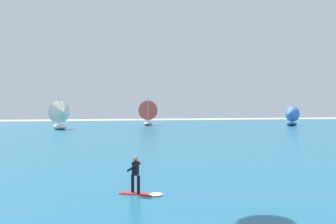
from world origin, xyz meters
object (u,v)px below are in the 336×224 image
sailboat_mid_right (291,116)px  sailboat_anchored_offshore (61,115)px  kitesurfer (140,181)px  sailboat_leading (149,113)px

sailboat_mid_right → sailboat_anchored_offshore: bearing=-176.9°
kitesurfer → sailboat_anchored_offshore: sailboat_anchored_offshore is taller
sailboat_mid_right → kitesurfer: bearing=-125.5°
sailboat_leading → sailboat_mid_right: sailboat_leading is taller
sailboat_leading → sailboat_anchored_offshore: bearing=-145.2°
sailboat_anchored_offshore → sailboat_mid_right: sailboat_anchored_offshore is taller
sailboat_leading → sailboat_mid_right: 27.79m
sailboat_anchored_offshore → sailboat_leading: (16.27, 11.29, 0.07)m
sailboat_anchored_offshore → sailboat_leading: bearing=34.8°
sailboat_leading → sailboat_mid_right: bearing=-18.9°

